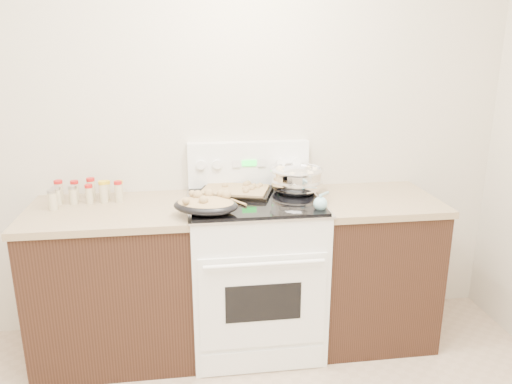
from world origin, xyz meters
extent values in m
cube|color=beige|center=(0.00, 1.77, 1.35)|extent=(4.00, 0.05, 2.70)
cube|color=black|center=(-0.48, 1.43, 0.44)|extent=(0.90, 0.64, 0.88)
cube|color=brown|center=(-0.48, 1.43, 0.90)|extent=(0.93, 0.67, 0.04)
cube|color=black|center=(1.08, 1.43, 0.44)|extent=(0.70, 0.64, 0.88)
cube|color=brown|center=(1.08, 1.43, 0.90)|extent=(0.73, 0.67, 0.04)
cube|color=white|center=(0.35, 1.42, 0.46)|extent=(0.76, 0.66, 0.92)
cube|color=white|center=(0.35, 1.08, 0.45)|extent=(0.70, 0.01, 0.55)
cube|color=black|center=(0.35, 1.08, 0.46)|extent=(0.42, 0.01, 0.22)
cylinder|color=white|center=(0.35, 1.04, 0.70)|extent=(0.65, 0.02, 0.02)
cube|color=white|center=(0.35, 1.09, 0.08)|extent=(0.70, 0.01, 0.14)
cube|color=silver|center=(0.35, 1.42, 0.93)|extent=(0.78, 0.68, 0.01)
cube|color=black|center=(0.35, 1.42, 0.94)|extent=(0.74, 0.64, 0.01)
cube|color=white|center=(0.35, 1.72, 1.08)|extent=(0.76, 0.07, 0.28)
cylinder|color=white|center=(0.05, 1.67, 1.10)|extent=(0.06, 0.02, 0.06)
cylinder|color=white|center=(0.15, 1.67, 1.10)|extent=(0.06, 0.02, 0.06)
cylinder|color=white|center=(0.55, 1.67, 1.10)|extent=(0.06, 0.02, 0.06)
cylinder|color=white|center=(0.65, 1.67, 1.10)|extent=(0.06, 0.02, 0.06)
cube|color=#19E533|center=(0.35, 1.67, 1.10)|extent=(0.09, 0.00, 0.04)
cube|color=silver|center=(0.27, 1.67, 1.10)|extent=(0.05, 0.00, 0.05)
cube|color=silver|center=(0.43, 1.67, 1.10)|extent=(0.05, 0.00, 0.05)
ellipsoid|color=silver|center=(0.62, 1.53, 1.01)|extent=(0.39, 0.39, 0.19)
cylinder|color=silver|center=(0.62, 1.53, 0.95)|extent=(0.17, 0.17, 0.01)
torus|color=silver|center=(0.62, 1.53, 1.08)|extent=(0.33, 0.33, 0.02)
cylinder|color=silver|center=(0.62, 1.53, 1.03)|extent=(0.30, 0.30, 0.11)
cylinder|color=brown|center=(0.62, 1.53, 1.07)|extent=(0.28, 0.28, 0.00)
cube|color=#FFE9BC|center=(0.63, 1.61, 1.08)|extent=(0.03, 0.03, 0.02)
cube|color=#FFE9BC|center=(0.70, 1.52, 1.08)|extent=(0.03, 0.03, 0.02)
cube|color=#FFE9BC|center=(0.54, 1.59, 1.08)|extent=(0.04, 0.04, 0.03)
cube|color=#FFE9BC|center=(0.71, 1.60, 1.08)|extent=(0.03, 0.03, 0.02)
cube|color=#FFE9BC|center=(0.52, 1.54, 1.08)|extent=(0.03, 0.03, 0.02)
cube|color=#FFE9BC|center=(0.64, 1.46, 1.08)|extent=(0.03, 0.03, 0.02)
cube|color=#FFE9BC|center=(0.52, 1.58, 1.08)|extent=(0.04, 0.04, 0.03)
cube|color=#FFE9BC|center=(0.63, 1.45, 1.08)|extent=(0.02, 0.02, 0.02)
cube|color=#FFE9BC|center=(0.68, 1.44, 1.08)|extent=(0.03, 0.03, 0.03)
cube|color=#FFE9BC|center=(0.57, 1.44, 1.08)|extent=(0.03, 0.03, 0.02)
cube|color=#FFE9BC|center=(0.74, 1.54, 1.08)|extent=(0.03, 0.03, 0.02)
cube|color=#FFE9BC|center=(0.64, 1.51, 1.08)|extent=(0.03, 0.03, 0.02)
cube|color=#FFE9BC|center=(0.60, 1.47, 1.08)|extent=(0.03, 0.03, 0.02)
cube|color=#FFE9BC|center=(0.53, 1.51, 1.08)|extent=(0.03, 0.03, 0.02)
cube|color=#FFE9BC|center=(0.53, 1.61, 1.08)|extent=(0.03, 0.03, 0.02)
cube|color=#FFE9BC|center=(0.58, 1.46, 1.08)|extent=(0.03, 0.03, 0.02)
cube|color=#FFE9BC|center=(0.67, 1.48, 1.08)|extent=(0.03, 0.03, 0.03)
ellipsoid|color=black|center=(0.06, 1.21, 0.98)|extent=(0.41, 0.34, 0.08)
ellipsoid|color=#A58558|center=(0.06, 1.21, 1.00)|extent=(0.37, 0.31, 0.06)
sphere|color=#A58558|center=(-0.05, 1.16, 1.03)|extent=(0.04, 0.04, 0.04)
sphere|color=#A58558|center=(-0.01, 1.28, 1.03)|extent=(0.04, 0.04, 0.04)
sphere|color=#A58558|center=(0.02, 1.24, 1.03)|extent=(0.05, 0.05, 0.05)
sphere|color=#A58558|center=(0.14, 1.27, 1.03)|extent=(0.05, 0.05, 0.05)
sphere|color=#A58558|center=(0.17, 1.24, 1.03)|extent=(0.05, 0.05, 0.05)
sphere|color=#A58558|center=(0.04, 1.16, 1.03)|extent=(0.05, 0.05, 0.05)
sphere|color=#A58558|center=(-0.01, 1.29, 1.03)|extent=(0.04, 0.04, 0.04)
sphere|color=#A58558|center=(0.08, 1.28, 1.03)|extent=(0.05, 0.05, 0.05)
cube|color=black|center=(0.25, 1.54, 0.95)|extent=(0.49, 0.41, 0.02)
cube|color=#A58558|center=(0.25, 1.54, 0.97)|extent=(0.44, 0.36, 0.02)
sphere|color=#A58558|center=(0.32, 1.61, 0.98)|extent=(0.04, 0.04, 0.04)
sphere|color=#A58558|center=(0.32, 1.50, 0.98)|extent=(0.03, 0.03, 0.03)
sphere|color=#A58558|center=(0.41, 1.58, 0.98)|extent=(0.03, 0.03, 0.03)
sphere|color=#A58558|center=(0.35, 1.52, 0.98)|extent=(0.04, 0.04, 0.04)
sphere|color=#A58558|center=(0.38, 1.55, 0.98)|extent=(0.03, 0.03, 0.03)
sphere|color=#A58558|center=(0.30, 1.46, 0.98)|extent=(0.04, 0.04, 0.04)
sphere|color=#A58558|center=(0.34, 1.63, 0.98)|extent=(0.04, 0.04, 0.04)
sphere|color=#A58558|center=(0.37, 1.58, 0.98)|extent=(0.03, 0.03, 0.03)
sphere|color=#A58558|center=(0.19, 1.59, 0.98)|extent=(0.04, 0.04, 0.04)
sphere|color=#A58558|center=(0.30, 1.53, 0.98)|extent=(0.03, 0.03, 0.03)
cylinder|color=tan|center=(0.20, 1.41, 0.95)|extent=(0.17, 0.25, 0.01)
sphere|color=tan|center=(0.15, 1.32, 0.96)|extent=(0.04, 0.04, 0.04)
sphere|color=#8BC5D0|center=(0.68, 1.19, 0.97)|extent=(0.08, 0.08, 0.08)
cylinder|color=#8BC5D0|center=(0.73, 1.29, 1.00)|extent=(0.12, 0.23, 0.07)
cylinder|color=#BFB28C|center=(-0.79, 1.64, 0.97)|extent=(0.05, 0.05, 0.10)
cylinder|color=#B21414|center=(-0.79, 1.64, 1.03)|extent=(0.05, 0.05, 0.02)
cylinder|color=#BFB28C|center=(-0.70, 1.63, 0.97)|extent=(0.05, 0.05, 0.10)
cylinder|color=#B21414|center=(-0.70, 1.63, 1.03)|extent=(0.05, 0.05, 0.02)
cylinder|color=#BFB28C|center=(-0.61, 1.64, 0.97)|extent=(0.05, 0.05, 0.11)
cylinder|color=#B21414|center=(-0.61, 1.64, 1.04)|extent=(0.05, 0.05, 0.02)
cylinder|color=#BFB28C|center=(-0.52, 1.63, 0.97)|extent=(0.05, 0.05, 0.09)
cylinder|color=gold|center=(-0.52, 1.63, 1.02)|extent=(0.05, 0.05, 0.02)
cylinder|color=#BFB28C|center=(-0.44, 1.64, 0.96)|extent=(0.05, 0.05, 0.09)
cylinder|color=gold|center=(-0.44, 1.64, 1.01)|extent=(0.05, 0.05, 0.02)
cylinder|color=#BFB28C|center=(-0.78, 1.53, 0.97)|extent=(0.05, 0.05, 0.09)
cylinder|color=#B2B2B7|center=(-0.78, 1.53, 1.02)|extent=(0.05, 0.05, 0.02)
cylinder|color=#BFB28C|center=(-0.69, 1.54, 0.97)|extent=(0.05, 0.05, 0.09)
cylinder|color=#B2B2B7|center=(-0.69, 1.54, 1.02)|extent=(0.05, 0.05, 0.02)
cylinder|color=#BFB28C|center=(-0.60, 1.54, 0.97)|extent=(0.04, 0.04, 0.10)
cylinder|color=#B21414|center=(-0.60, 1.54, 1.02)|extent=(0.04, 0.04, 0.02)
cylinder|color=#BFB28C|center=(-0.52, 1.55, 0.98)|extent=(0.05, 0.05, 0.11)
cylinder|color=gold|center=(-0.52, 1.55, 1.04)|extent=(0.05, 0.05, 0.02)
cylinder|color=#BFB28C|center=(-0.44, 1.54, 0.97)|extent=(0.04, 0.04, 0.11)
cylinder|color=#B21414|center=(-0.44, 1.54, 1.04)|extent=(0.05, 0.05, 0.02)
cylinder|color=#BFB28C|center=(-0.78, 1.45, 0.97)|extent=(0.05, 0.05, 0.10)
cylinder|color=#B2B2B7|center=(-0.78, 1.45, 1.03)|extent=(0.05, 0.05, 0.02)
camera|label=1|loc=(-0.03, -1.32, 1.81)|focal=35.00mm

